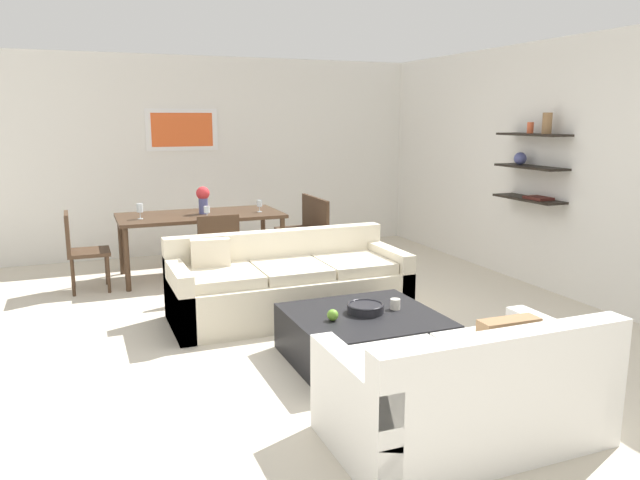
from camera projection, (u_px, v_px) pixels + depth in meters
ground_plane at (295, 327)px, 5.58m from camera, size 18.00×18.00×0.00m
back_wall_unit at (230, 155)px, 8.63m from camera, size 8.40×0.09×2.70m
right_wall_shelf_unit at (526, 165)px, 6.97m from camera, size 0.34×8.20×2.70m
sofa_beige at (288, 286)px, 5.85m from camera, size 2.23×0.90×0.78m
loveseat_white at (466, 393)px, 3.58m from camera, size 1.59×0.90×0.78m
coffee_table at (363, 337)px, 4.79m from camera, size 1.13×1.06×0.38m
decorative_bowl at (365, 308)px, 4.77m from camera, size 0.29×0.29×0.07m
candle_jar at (395, 304)px, 4.86m from camera, size 0.08×0.08×0.08m
apple_on_coffee_table at (333, 315)px, 4.59m from camera, size 0.09×0.09×0.09m
dining_table at (200, 219)px, 7.29m from camera, size 1.91×0.93×0.75m
dining_chair_left_near at (80, 246)px, 6.64m from camera, size 0.44×0.44×0.88m
dining_chair_foot at (217, 248)px, 6.53m from camera, size 0.44×0.44×0.88m
dining_chair_right_near at (313, 229)px, 7.64m from camera, size 0.44×0.44×0.88m
dining_chair_right_far at (301, 224)px, 8.02m from camera, size 0.44×0.44×0.88m
wine_glass_foot at (207, 210)px, 6.89m from camera, size 0.07×0.07×0.15m
wine_glass_left_near at (140, 208)px, 6.89m from camera, size 0.07×0.07×0.18m
wine_glass_right_near at (259, 204)px, 7.41m from camera, size 0.06×0.06×0.15m
centerpiece_vase at (203, 198)px, 7.26m from camera, size 0.16×0.16×0.33m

